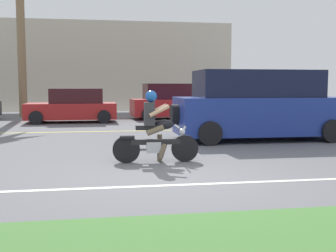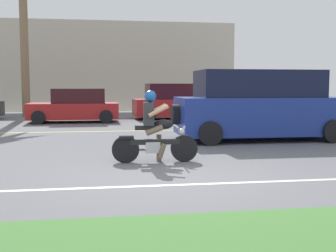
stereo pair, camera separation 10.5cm
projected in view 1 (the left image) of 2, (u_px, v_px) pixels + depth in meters
ground at (160, 151)px, 10.09m from camera, size 56.00×30.00×0.04m
lane_line_near at (192, 184)px, 6.59m from camera, size 50.40×0.12×0.01m
lane_line_far at (141, 131)px, 14.56m from camera, size 50.40×0.12×0.01m
motorcyclist at (155, 132)px, 8.47m from camera, size 1.75×0.57×1.46m
suv_nearby at (258, 106)px, 12.10m from camera, size 5.01×2.19×2.00m
parked_car_1 at (73, 106)px, 18.02m from camera, size 3.83×2.02×1.45m
parked_car_2 at (174, 103)px, 19.92m from camera, size 4.26×2.16×1.67m
parked_car_3 at (279, 102)px, 21.63m from camera, size 3.88×2.12×1.61m
building_far at (65, 67)px, 26.94m from camera, size 20.93×4.00×5.51m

